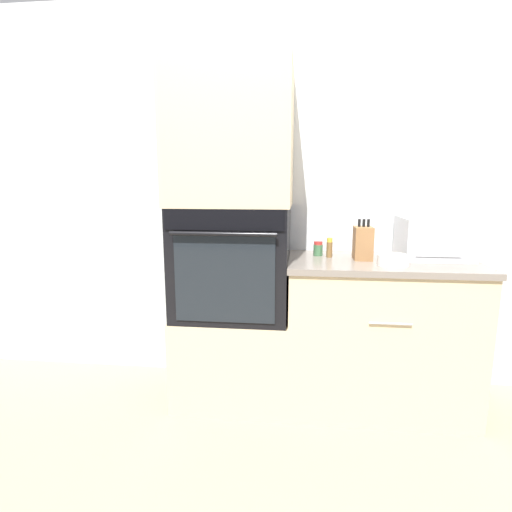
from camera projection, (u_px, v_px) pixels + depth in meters
ground_plane at (287, 424)px, 2.26m from camera, size 12.00×12.00×0.00m
wall_back at (293, 197)px, 2.65m from camera, size 8.00×0.05×2.50m
oven_cabinet_base at (235, 353)px, 2.54m from camera, size 0.69×0.60×0.55m
wall_oven at (233, 260)px, 2.43m from camera, size 0.67×0.64×0.66m
oven_cabinet_upper at (232, 137)px, 2.30m from camera, size 0.69×0.60×0.79m
counter_unit at (378, 333)px, 2.41m from camera, size 1.08×0.63×0.90m
microwave at (433, 238)px, 2.38m from camera, size 0.39×0.36×0.24m
knife_block at (363, 243)px, 2.34m from camera, size 0.10×0.15×0.24m
bowl at (393, 260)px, 2.18m from camera, size 0.17×0.17×0.06m
condiment_jar_near at (329, 248)px, 2.41m from camera, size 0.04×0.04×0.12m
condiment_jar_mid at (318, 249)px, 2.46m from camera, size 0.06×0.06×0.09m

